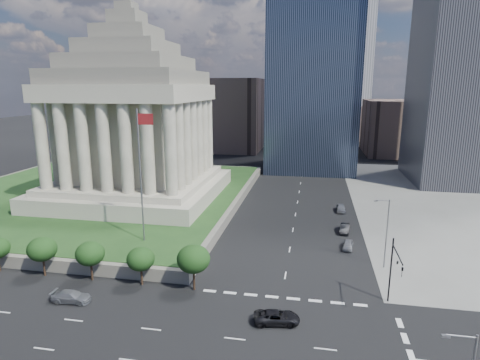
% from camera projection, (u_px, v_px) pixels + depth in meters
% --- Properties ---
extents(ground, '(500.00, 500.00, 0.00)m').
position_uv_depth(ground, '(304.00, 165.00, 130.83)').
color(ground, black).
rests_on(ground, ground).
extents(plaza_terrace, '(66.00, 70.00, 1.80)m').
position_uv_depth(plaza_terrace, '(96.00, 195.00, 90.80)').
color(plaza_terrace, '#676458').
rests_on(plaza_terrace, ground).
extents(plaza_lawn, '(64.00, 68.00, 0.10)m').
position_uv_depth(plaza_lawn, '(96.00, 191.00, 90.58)').
color(plaza_lawn, '#1E3E19').
rests_on(plaza_lawn, plaza_terrace).
extents(war_memorial, '(34.00, 34.00, 39.00)m').
position_uv_depth(war_memorial, '(132.00, 104.00, 82.26)').
color(war_memorial, gray).
rests_on(war_memorial, plaza_lawn).
extents(flagpole, '(2.52, 0.24, 20.00)m').
position_uv_depth(flagpole, '(141.00, 169.00, 58.99)').
color(flagpole, slate).
rests_on(flagpole, plaza_lawn).
extents(tree_row, '(53.00, 4.00, 6.00)m').
position_uv_depth(tree_row, '(20.00, 253.00, 54.16)').
color(tree_row, '#153210').
rests_on(tree_row, ground).
extents(midrise_glass, '(26.00, 26.00, 60.00)m').
position_uv_depth(midrise_glass, '(314.00, 69.00, 118.87)').
color(midrise_glass, black).
rests_on(midrise_glass, ground).
extents(building_filler_ne, '(20.00, 30.00, 20.00)m').
position_uv_depth(building_filler_ne, '(393.00, 127.00, 151.56)').
color(building_filler_ne, brown).
rests_on(building_filler_ne, ground).
extents(building_filler_nw, '(24.00, 30.00, 28.00)m').
position_uv_depth(building_filler_nw, '(232.00, 114.00, 161.72)').
color(building_filler_nw, brown).
rests_on(building_filler_nw, ground).
extents(traffic_signal_ne, '(0.30, 5.74, 8.00)m').
position_uv_depth(traffic_signal_ne, '(394.00, 267.00, 44.78)').
color(traffic_signal_ne, black).
rests_on(traffic_signal_ne, ground).
extents(street_lamp_north, '(2.13, 0.22, 10.00)m').
position_uv_depth(street_lamp_north, '(386.00, 230.00, 55.36)').
color(street_lamp_north, slate).
rests_on(street_lamp_north, ground).
extents(pickup_truck, '(5.29, 3.11, 1.38)m').
position_uv_depth(pickup_truck, '(277.00, 317.00, 43.16)').
color(pickup_truck, black).
rests_on(pickup_truck, ground).
extents(suv_grey, '(4.80, 2.23, 1.36)m').
position_uv_depth(suv_grey, '(71.00, 297.00, 47.42)').
color(suv_grey, slate).
rests_on(suv_grey, ground).
extents(parked_sedan_near, '(2.08, 3.98, 1.29)m').
position_uv_depth(parked_sedan_near, '(348.00, 245.00, 62.98)').
color(parked_sedan_near, gray).
rests_on(parked_sedan_near, ground).
extents(parked_sedan_mid, '(2.12, 4.57, 1.45)m').
position_uv_depth(parked_sedan_mid, '(345.00, 229.00, 70.06)').
color(parked_sedan_mid, black).
rests_on(parked_sedan_mid, ground).
extents(parked_sedan_far, '(1.76, 4.35, 1.48)m').
position_uv_depth(parked_sedan_far, '(341.00, 208.00, 81.80)').
color(parked_sedan_far, slate).
rests_on(parked_sedan_far, ground).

